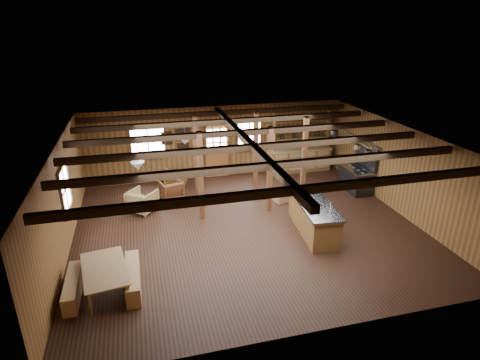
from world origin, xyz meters
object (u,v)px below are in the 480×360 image
(armchair_a, at_px, (171,190))
(commercial_range, at_px, (358,175))
(armchair_b, at_px, (176,178))
(kitchen_island, at_px, (313,217))
(armchair_c, at_px, (142,201))
(dining_table, at_px, (107,279))

(armchair_a, bearing_deg, commercial_range, 156.60)
(armchair_b, bearing_deg, commercial_range, -177.05)
(kitchen_island, relative_size, commercial_range, 1.43)
(kitchen_island, bearing_deg, armchair_b, 133.80)
(kitchen_island, relative_size, armchair_c, 3.18)
(armchair_b, bearing_deg, armchair_c, 76.03)
(commercial_range, relative_size, armchair_a, 2.49)
(dining_table, xyz_separation_m, armchair_a, (1.91, 4.77, 0.03))
(kitchen_island, distance_m, commercial_range, 3.78)
(dining_table, distance_m, armchair_b, 6.25)
(armchair_a, distance_m, armchair_b, 1.12)
(dining_table, relative_size, armchair_c, 2.10)
(dining_table, height_order, armchair_b, armchair_b)
(kitchen_island, bearing_deg, armchair_a, 143.82)
(kitchen_island, xyz_separation_m, commercial_range, (2.85, 2.49, 0.12))
(dining_table, bearing_deg, armchair_b, -29.04)
(dining_table, height_order, armchair_a, armchair_a)
(kitchen_island, xyz_separation_m, dining_table, (-5.70, -1.37, -0.18))
(armchair_a, relative_size, armchair_c, 0.89)
(commercial_range, bearing_deg, kitchen_island, -138.89)
(kitchen_island, bearing_deg, commercial_range, 46.79)
(kitchen_island, height_order, armchair_b, kitchen_island)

